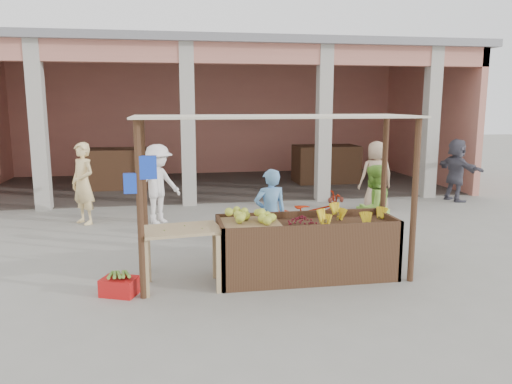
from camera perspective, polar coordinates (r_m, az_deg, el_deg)
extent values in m
plane|color=gray|center=(7.50, 1.94, -9.80)|extent=(60.00, 60.00, 0.00)
cube|color=tan|center=(18.36, -5.31, 8.39)|extent=(14.00, 0.20, 4.00)
cube|color=tan|center=(17.52, 18.86, 7.81)|extent=(0.20, 6.00, 4.00)
cube|color=tan|center=(12.69, -3.32, 15.54)|extent=(14.00, 0.30, 0.50)
cube|color=gray|center=(15.54, -4.56, 15.84)|extent=(14.40, 6.40, 0.20)
cube|color=#B2ABA3|center=(12.93, -23.61, 6.85)|extent=(0.35, 0.35, 4.00)
cube|color=#B2ABA3|center=(12.57, -7.81, 7.53)|extent=(0.35, 0.35, 4.00)
cube|color=#B2ABA3|center=(13.17, 7.74, 7.65)|extent=(0.35, 0.35, 4.00)
cube|color=#B2ABA3|center=(14.35, 19.34, 7.38)|extent=(0.35, 0.35, 4.00)
cube|color=#4A301D|center=(15.60, -15.43, 2.60)|extent=(2.00, 1.20, 1.20)
cube|color=#4A301D|center=(16.29, 7.99, 3.17)|extent=(2.00, 1.20, 1.20)
cube|color=#4A301D|center=(7.49, 5.73, -6.66)|extent=(2.60, 0.95, 0.80)
cylinder|color=#4A301D|center=(6.61, -13.10, -2.21)|extent=(0.09, 0.09, 2.35)
cylinder|color=#4A301D|center=(7.42, 17.65, -1.09)|extent=(0.09, 0.09, 2.35)
cylinder|color=#4A301D|center=(7.64, -12.67, -0.54)|extent=(0.09, 0.09, 2.35)
cylinder|color=#4A301D|center=(8.35, 14.36, 0.29)|extent=(0.09, 0.09, 2.35)
cube|color=beige|center=(7.14, 2.32, 8.63)|extent=(4.00, 1.35, 0.03)
cube|color=blue|center=(6.51, -12.24, 2.77)|extent=(0.22, 0.08, 0.30)
cube|color=blue|center=(6.55, -14.10, 0.97)|extent=(0.18, 0.07, 0.26)
cube|color=#93714B|center=(7.25, -0.65, -3.65)|extent=(0.83, 0.72, 0.06)
ellipsoid|color=#E4E543|center=(7.22, -0.65, -2.82)|extent=(0.71, 0.62, 0.15)
ellipsoid|color=maroon|center=(7.35, 5.23, -3.17)|extent=(0.45, 0.37, 0.14)
cube|color=tan|center=(6.98, -8.50, -4.28)|extent=(1.14, 0.84, 0.04)
cube|color=tan|center=(6.82, -12.40, -8.50)|extent=(0.06, 0.06, 0.81)
cube|color=tan|center=(6.84, -4.31, -8.23)|extent=(0.06, 0.06, 0.81)
cube|color=tan|center=(7.39, -12.20, -7.01)|extent=(0.06, 0.06, 0.81)
cube|color=tan|center=(7.41, -4.76, -6.77)|extent=(0.06, 0.06, 0.81)
cube|color=red|center=(7.09, -15.33, -10.36)|extent=(0.55, 0.48, 0.24)
ellipsoid|color=maroon|center=(13.00, 8.48, -0.03)|extent=(0.41, 0.41, 0.56)
ellipsoid|color=maroon|center=(13.15, 9.78, 0.05)|extent=(0.41, 0.41, 0.56)
ellipsoid|color=maroon|center=(13.31, 8.80, 0.21)|extent=(0.41, 0.41, 0.56)
imported|color=#66A3E0|center=(8.20, 1.64, -2.21)|extent=(0.65, 0.51, 1.61)
imported|color=#84C741|center=(8.82, 13.19, -1.61)|extent=(0.89, 0.74, 1.60)
imported|color=#A21C05|center=(9.56, 6.38, -2.59)|extent=(0.68, 1.78, 0.92)
imported|color=white|center=(10.81, -11.14, 1.24)|extent=(1.28, 1.20, 1.83)
imported|color=tan|center=(12.19, 13.59, 2.19)|extent=(0.91, 0.61, 1.85)
imported|color=#4F4D5A|center=(14.08, 21.91, 2.53)|extent=(0.93, 1.69, 1.73)
imported|color=#FAD88E|center=(11.18, -19.16, 1.10)|extent=(0.84, 0.84, 1.81)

